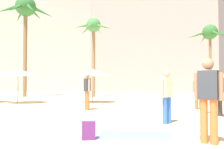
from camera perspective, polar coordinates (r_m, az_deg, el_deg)
hotel_pink at (r=38.28m, az=8.23°, el=6.99°), size 17.72×10.80×14.47m
palm_tree_far_left at (r=27.41m, az=22.33°, el=8.53°), size 5.23×5.14×7.41m
palm_tree_left at (r=24.34m, az=-19.91°, el=13.77°), size 5.11×4.79×9.35m
palm_tree_center at (r=22.42m, az=-4.42°, el=10.10°), size 3.71×3.29×7.30m
cafe_umbrella_1 at (r=15.55m, az=-4.67°, el=0.47°), size 2.37×2.37×2.18m
cafe_umbrella_2 at (r=16.18m, az=-21.47°, el=0.47°), size 2.53×2.53×2.16m
cafe_umbrella_3 at (r=18.58m, az=23.39°, el=0.11°), size 2.07×2.07×2.17m
beach_towel at (r=6.07m, az=5.40°, el=-14.25°), size 2.01×1.42×0.01m
backpack at (r=5.64m, az=-5.62°, el=-13.17°), size 0.31×0.25×0.42m
person_near_left at (r=10.09m, az=24.27°, el=-3.87°), size 0.60×3.07×1.74m
person_mid_right at (r=5.53m, az=22.01°, el=-4.88°), size 0.50×0.49×1.82m
person_far_right at (r=12.37m, az=19.93°, el=-3.70°), size 0.52×0.47×1.64m
person_near_right at (r=7.82m, az=12.90°, el=-4.56°), size 0.55×0.43×1.71m
person_mid_left at (r=11.45m, az=-5.94°, el=-3.60°), size 0.34×0.60×1.76m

